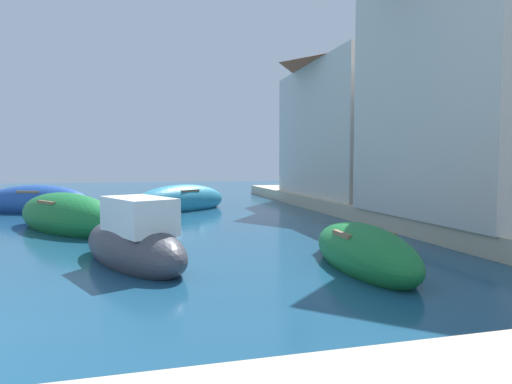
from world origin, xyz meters
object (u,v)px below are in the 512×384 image
object	(u,v)px
moored_boat_5	(363,253)
moored_boat_0	(67,217)
moored_boat_3	(134,243)
quayside_tree	(382,131)
moored_boat_9	(37,202)
moored_boat_8	(181,201)
waterfront_building_annex	(364,120)
waterfront_building_main	(509,73)

from	to	relation	value
moored_boat_5	moored_boat_0	bearing A→B (deg)	-134.19
moored_boat_3	quayside_tree	xyz separation A→B (m)	(9.57, 7.31, 2.82)
moored_boat_3	moored_boat_9	size ratio (longest dim) A/B	0.81
moored_boat_5	moored_boat_8	size ratio (longest dim) A/B	0.77
waterfront_building_annex	moored_boat_8	bearing A→B (deg)	179.99
moored_boat_9	waterfront_building_main	distance (m)	16.80
moored_boat_9	waterfront_building_main	bearing A→B (deg)	-11.16
moored_boat_3	moored_boat_9	bearing A→B (deg)	-4.12
moored_boat_8	quayside_tree	world-z (taller)	quayside_tree
moored_boat_0	moored_boat_8	size ratio (longest dim) A/B	1.09
waterfront_building_main	quayside_tree	world-z (taller)	waterfront_building_main
moored_boat_5	waterfront_building_main	size ratio (longest dim) A/B	0.46
moored_boat_8	moored_boat_9	world-z (taller)	moored_boat_9
moored_boat_3	moored_boat_9	world-z (taller)	moored_boat_3
waterfront_building_main	waterfront_building_annex	distance (m)	8.12
moored_boat_0	moored_boat_9	world-z (taller)	moored_boat_0
moored_boat_0	moored_boat_3	xyz separation A→B (m)	(1.93, -4.93, 0.02)
moored_boat_9	quayside_tree	size ratio (longest dim) A/B	1.11
moored_boat_5	waterfront_building_annex	distance (m)	12.87
waterfront_building_annex	quayside_tree	world-z (taller)	waterfront_building_annex
moored_boat_5	waterfront_building_main	bearing A→B (deg)	118.18
moored_boat_3	quayside_tree	distance (m)	12.37
moored_boat_9	moored_boat_5	bearing A→B (deg)	-34.24
moored_boat_5	moored_boat_9	world-z (taller)	moored_boat_9
moored_boat_5	quayside_tree	distance (m)	10.72
moored_boat_5	moored_boat_8	distance (m)	11.17
moored_boat_9	waterfront_building_main	xyz separation A→B (m)	(13.71, -8.85, 4.02)
waterfront_building_annex	quayside_tree	xyz separation A→B (m)	(-0.34, -2.17, -0.64)
waterfront_building_annex	quayside_tree	bearing A→B (deg)	-98.86
moored_boat_8	moored_boat_5	bearing A→B (deg)	65.71
moored_boat_3	moored_boat_5	distance (m)	4.34
moored_boat_8	moored_boat_0	bearing A→B (deg)	14.72
moored_boat_8	waterfront_building_main	distance (m)	12.19
moored_boat_3	moored_boat_5	world-z (taller)	moored_boat_3
waterfront_building_main	quayside_tree	distance (m)	6.05
moored_boat_0	quayside_tree	xyz separation A→B (m)	(11.50, 2.38, 2.84)
waterfront_building_main	waterfront_building_annex	size ratio (longest dim) A/B	0.89
waterfront_building_main	quayside_tree	size ratio (longest dim) A/B	1.83
moored_boat_0	moored_boat_8	bearing A→B (deg)	-72.90
moored_boat_9	waterfront_building_main	size ratio (longest dim) A/B	0.61
waterfront_building_main	waterfront_building_annex	world-z (taller)	waterfront_building_main
waterfront_building_main	quayside_tree	bearing A→B (deg)	93.27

